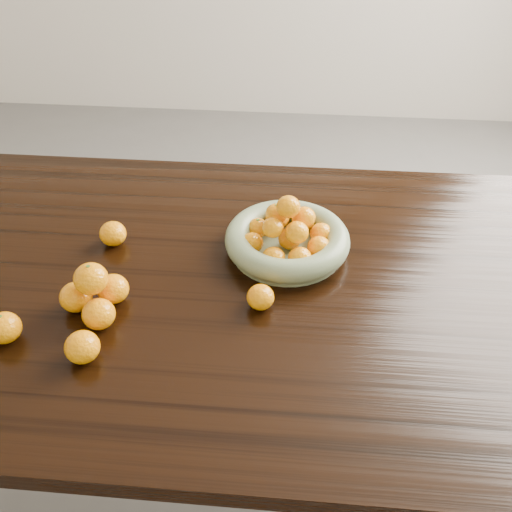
# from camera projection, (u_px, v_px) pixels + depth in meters

# --- Properties ---
(ground) EXTENTS (5.00, 5.00, 0.00)m
(ground) POSITION_uv_depth(u_px,v_px,m) (252.00, 466.00, 1.72)
(ground) COLOR #504F4C
(ground) RESTS_ON ground
(dining_table) EXTENTS (2.00, 1.00, 0.75)m
(dining_table) POSITION_uv_depth(u_px,v_px,m) (251.00, 308.00, 1.31)
(dining_table) COLOR black
(dining_table) RESTS_ON ground
(fruit_bowl) EXTENTS (0.29, 0.29, 0.14)m
(fruit_bowl) POSITION_uv_depth(u_px,v_px,m) (288.00, 238.00, 1.31)
(fruit_bowl) COLOR gray
(fruit_bowl) RESTS_ON dining_table
(orange_pyramid) EXTENTS (0.13, 0.14, 0.12)m
(orange_pyramid) POSITION_uv_depth(u_px,v_px,m) (95.00, 294.00, 1.14)
(orange_pyramid) COLOR #FF9E07
(orange_pyramid) RESTS_ON dining_table
(loose_orange_0) EXTENTS (0.07, 0.07, 0.06)m
(loose_orange_0) POSITION_uv_depth(u_px,v_px,m) (4.00, 328.00, 1.09)
(loose_orange_0) COLOR #FF9E07
(loose_orange_0) RESTS_ON dining_table
(loose_orange_1) EXTENTS (0.07, 0.07, 0.06)m
(loose_orange_1) POSITION_uv_depth(u_px,v_px,m) (82.00, 347.00, 1.05)
(loose_orange_1) COLOR #FF9E07
(loose_orange_1) RESTS_ON dining_table
(loose_orange_2) EXTENTS (0.06, 0.06, 0.05)m
(loose_orange_2) POSITION_uv_depth(u_px,v_px,m) (261.00, 297.00, 1.17)
(loose_orange_2) COLOR #FF9E07
(loose_orange_2) RESTS_ON dining_table
(loose_orange_3) EXTENTS (0.06, 0.06, 0.06)m
(loose_orange_3) POSITION_uv_depth(u_px,v_px,m) (113.00, 234.00, 1.33)
(loose_orange_3) COLOR #FF9E07
(loose_orange_3) RESTS_ON dining_table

